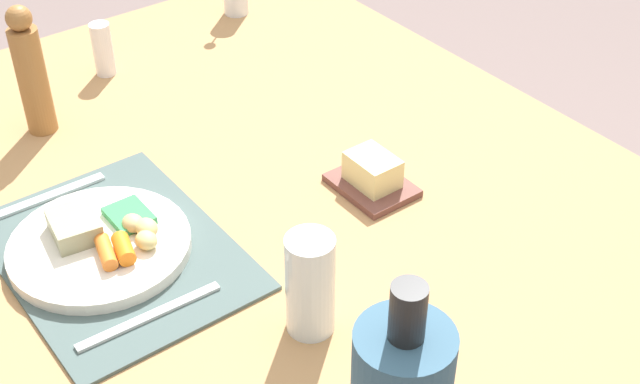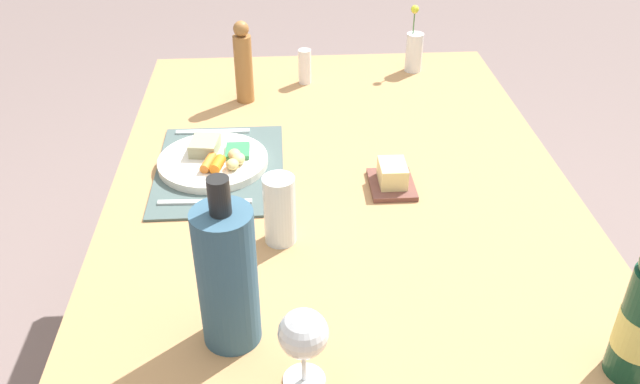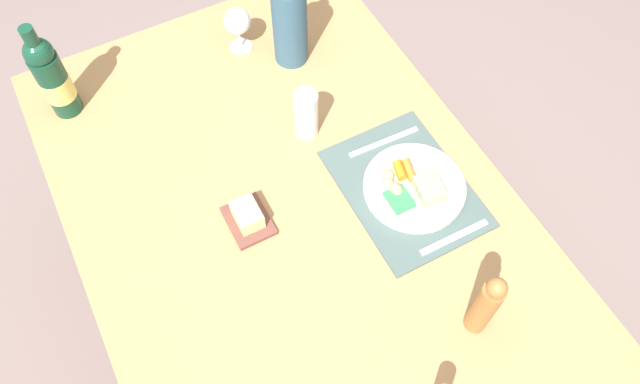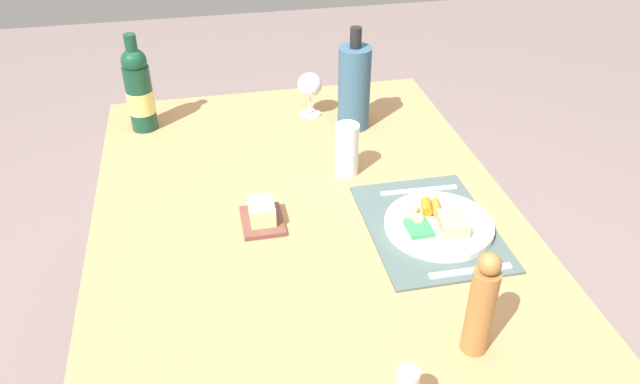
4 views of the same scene
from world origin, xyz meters
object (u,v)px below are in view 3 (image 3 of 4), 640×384
at_px(pepper_mill, 486,305).
at_px(wine_bottle, 52,77).
at_px(water_tumbler, 306,116).
at_px(wine_glass, 237,22).
at_px(butter_dish, 248,217).
at_px(cooler_bottle, 290,23).
at_px(dinner_plate, 414,187).
at_px(dining_table, 295,226).
at_px(fork, 454,237).
at_px(knife, 384,142).

bearing_deg(pepper_mill, wine_bottle, 31.63).
bearing_deg(water_tumbler, wine_glass, 4.89).
height_order(butter_dish, cooler_bottle, cooler_bottle).
bearing_deg(wine_glass, pepper_mill, -173.25).
relative_size(dinner_plate, butter_dish, 2.01).
xyz_separation_m(dining_table, wine_bottle, (0.59, 0.41, 0.21)).
relative_size(dinner_plate, cooler_bottle, 0.83).
distance_m(fork, wine_bottle, 1.11).
distance_m(dining_table, wine_bottle, 0.74).
height_order(knife, wine_glass, wine_glass).
relative_size(water_tumbler, butter_dish, 1.14).
xyz_separation_m(dinner_plate, pepper_mill, (-0.36, 0.06, 0.09)).
distance_m(fork, knife, 0.32).
relative_size(dinner_plate, knife, 1.27).
bearing_deg(fork, butter_dish, 57.53).
bearing_deg(dinner_plate, pepper_mill, 170.00).
xyz_separation_m(knife, cooler_bottle, (0.40, 0.08, 0.12)).
distance_m(butter_dish, pepper_mill, 0.59).
bearing_deg(water_tumbler, fork, -159.83).
xyz_separation_m(knife, wine_bottle, (0.51, 0.71, 0.12)).
bearing_deg(cooler_bottle, wine_glass, 47.97).
distance_m(wine_bottle, cooler_bottle, 0.65).
relative_size(fork, cooler_bottle, 0.60).
relative_size(knife, wine_bottle, 0.69).
relative_size(dining_table, pepper_mill, 6.69).
distance_m(knife, water_tumbler, 0.22).
bearing_deg(knife, wine_bottle, 56.39).
xyz_separation_m(water_tumbler, wine_bottle, (0.38, 0.55, 0.06)).
height_order(knife, butter_dish, butter_dish).
bearing_deg(dining_table, wine_bottle, 34.78).
bearing_deg(butter_dish, pepper_mill, -144.04).
height_order(dinner_plate, fork, dinner_plate).
bearing_deg(knife, wine_glass, 23.47).
distance_m(dining_table, water_tumbler, 0.29).
bearing_deg(cooler_bottle, fork, -173.35).
bearing_deg(cooler_bottle, pepper_mill, -179.68).
bearing_deg(dinner_plate, wine_bottle, 46.11).
distance_m(butter_dish, cooler_bottle, 0.57).
bearing_deg(butter_dish, fork, -123.19).
distance_m(dinner_plate, wine_glass, 0.69).
xyz_separation_m(fork, wine_glass, (0.83, 0.20, 0.09)).
xyz_separation_m(dining_table, wine_glass, (0.57, -0.11, 0.18)).
bearing_deg(wine_glass, dinner_plate, -164.40).
xyz_separation_m(knife, butter_dish, (-0.05, 0.42, 0.02)).
bearing_deg(wine_glass, water_tumbler, -175.11).
bearing_deg(dining_table, knife, -76.72).
height_order(dining_table, butter_dish, butter_dish).
relative_size(water_tumbler, wine_glass, 1.04).
bearing_deg(fork, water_tumbler, 20.89).
relative_size(fork, pepper_mill, 0.82).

